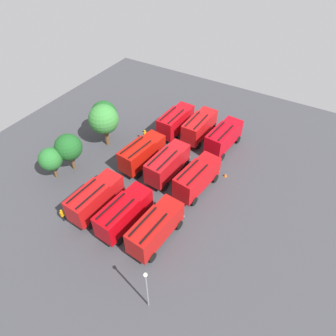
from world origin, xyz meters
name	(u,v)px	position (x,y,z in m)	size (l,w,h in m)	color
ground_plane	(168,176)	(0.00, 0.00, 0.00)	(55.47, 55.47, 0.00)	#38383D
fire_truck_0	(156,227)	(-9.10, -3.91, 2.15)	(7.38, 3.23, 3.88)	#A9100E
fire_truck_1	(197,177)	(-0.25, -4.28, 2.15)	(7.44, 3.46, 3.88)	#B80D11
fire_truck_2	(224,137)	(8.95, -3.90, 2.15)	(7.40, 3.30, 3.88)	#BB0712
fire_truck_3	(124,212)	(-9.19, 0.11, 2.15)	(7.38, 3.24, 3.88)	#B1050C
fire_truck_4	(168,163)	(0.05, 0.10, 2.15)	(7.33, 3.11, 3.88)	#AB0F15
fire_truck_5	(199,126)	(9.53, 0.23, 2.15)	(7.26, 2.89, 3.88)	#B51113
fire_truck_6	(95,197)	(-9.16, 4.22, 2.15)	(7.33, 3.09, 3.88)	#AD1011
fire_truck_7	(142,153)	(0.12, 4.10, 2.15)	(7.43, 3.40, 3.88)	#A91009
fire_truck_8	(176,121)	(8.94, 3.96, 2.15)	(7.28, 2.95, 3.88)	#B20A11
firefighter_0	(145,135)	(4.76, 6.86, 1.04)	(0.48, 0.39, 1.83)	black
firefighter_1	(63,215)	(-12.36, 6.53, 0.98)	(0.42, 0.28, 1.75)	black
firefighter_2	(240,128)	(13.88, -4.70, 1.02)	(0.48, 0.45, 1.81)	black
firefighter_3	(184,113)	(13.20, 4.76, 0.99)	(0.42, 0.48, 1.76)	black
tree_0	(51,159)	(-7.74, 12.60, 3.10)	(2.98, 2.98, 4.61)	brown
tree_1	(68,147)	(-5.31, 11.74, 3.68)	(3.53, 3.53, 5.47)	brown
tree_2	(104,119)	(1.16, 11.18, 4.40)	(4.22, 4.22, 6.54)	brown
tree_3	(104,114)	(2.77, 12.52, 3.95)	(3.79, 3.79, 5.88)	brown
traffic_cone_0	(149,133)	(6.39, 7.18, 0.29)	(0.41, 0.41, 0.59)	#F2600C
traffic_cone_1	(225,175)	(3.80, -6.61, 0.29)	(0.40, 0.40, 0.57)	#F2600C
lamppost	(147,288)	(-15.39, -7.08, 3.50)	(0.36, 0.36, 5.89)	slate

